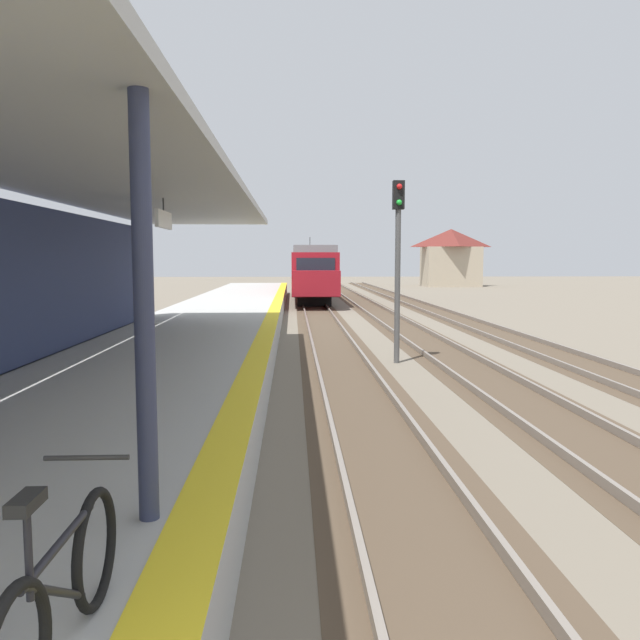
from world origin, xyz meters
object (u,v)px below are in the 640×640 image
at_px(approaching_train, 311,271).
at_px(bicycle_beside_commuter, 61,593).
at_px(rail_signal_post, 398,252).
at_px(distant_trackside_house, 451,256).

height_order(approaching_train, bicycle_beside_commuter, approaching_train).
bearing_deg(bicycle_beside_commuter, approaching_train, 86.61).
distance_m(rail_signal_post, distant_trackside_house, 54.73).
distance_m(approaching_train, bicycle_beside_commuter, 43.56).
height_order(approaching_train, rail_signal_post, rail_signal_post).
bearing_deg(rail_signal_post, approaching_train, 93.22).
bearing_deg(rail_signal_post, bicycle_beside_commuter, -105.72).
xyz_separation_m(approaching_train, bicycle_beside_commuter, (-2.57, -43.48, -0.88)).
bearing_deg(distant_trackside_house, approaching_train, -124.25).
bearing_deg(distant_trackside_house, rail_signal_post, -105.68).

